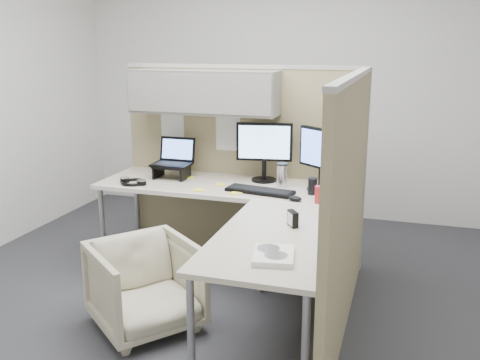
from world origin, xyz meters
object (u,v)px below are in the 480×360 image
(desk, at_px, (238,207))
(keyboard, at_px, (260,191))
(monitor_left, at_px, (264,147))
(office_chair, at_px, (145,282))

(desk, relative_size, keyboard, 3.98)
(desk, bearing_deg, monitor_left, 87.50)
(monitor_left, bearing_deg, desk, -101.48)
(keyboard, bearing_deg, desk, -99.74)
(office_chair, distance_m, monitor_left, 1.44)
(monitor_left, height_order, keyboard, monitor_left)
(office_chair, relative_size, monitor_left, 1.36)
(desk, distance_m, office_chair, 0.82)
(keyboard, bearing_deg, monitor_left, 108.79)
(office_chair, bearing_deg, desk, 2.39)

